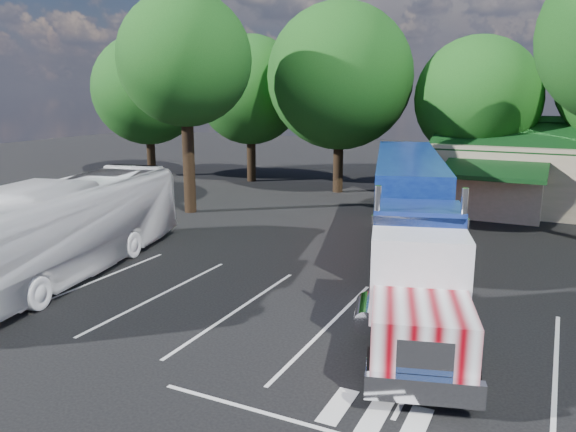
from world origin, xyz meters
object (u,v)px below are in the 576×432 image
at_px(semi_truck, 409,204).
at_px(tour_bus, 64,228).
at_px(woman, 411,263).
at_px(silver_sedan, 478,200).
at_px(bicycle, 447,262).

distance_m(semi_truck, tour_bus, 13.86).
relative_size(semi_truck, tour_bus, 1.58).
bearing_deg(woman, silver_sedan, 7.81).
bearing_deg(woman, semi_truck, 28.03).
distance_m(semi_truck, silver_sedan, 12.07).
xyz_separation_m(woman, silver_sedan, (0.50, 14.18, -0.04)).
bearing_deg(semi_truck, tour_bus, -164.47).
relative_size(semi_truck, bicycle, 12.18).
bearing_deg(tour_bus, bicycle, 14.53).
bearing_deg(semi_truck, bicycle, -33.25).
distance_m(bicycle, tour_bus, 15.18).
relative_size(woman, tour_bus, 0.11).
bearing_deg(woman, bicycle, -19.65).
xyz_separation_m(semi_truck, woman, (0.76, -2.31, -1.78)).
distance_m(woman, tour_bus, 13.53).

